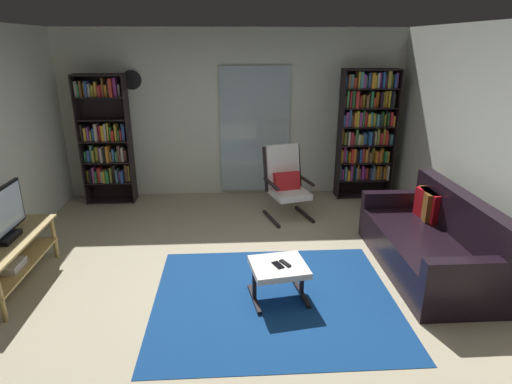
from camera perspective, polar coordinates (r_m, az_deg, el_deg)
The scene contains 14 objects.
ground_plane at distance 4.51m, azimuth -2.25°, elevation -12.38°, with size 7.02×7.02×0.00m, color tan.
wall_back at distance 6.82m, azimuth -2.94°, elevation 10.36°, with size 5.60×0.06×2.60m, color silver.
glass_door_panel at distance 6.81m, azimuth -0.15°, elevation 8.24°, with size 1.10×0.01×2.00m, color silver.
area_rug at distance 4.29m, azimuth 2.46°, elevation -14.21°, with size 2.35×2.00×0.01m, color navy.
tv_stand at distance 4.99m, azimuth -30.40°, elevation -7.49°, with size 0.50×1.32×0.52m.
television at distance 4.84m, azimuth -31.15°, elevation -2.97°, with size 0.20×0.86×0.52m.
bookshelf_near_tv at distance 6.87m, azimuth -19.64°, elevation 6.68°, with size 0.74×0.30×1.95m.
bookshelf_near_sofa at distance 6.90m, azimuth 14.62°, elevation 8.16°, with size 0.86×0.30×2.02m.
leather_sofa at distance 5.05m, azimuth 22.52°, elevation -6.37°, with size 0.88×1.92×0.88m.
lounge_armchair at distance 6.02m, azimuth 4.07°, elevation 1.59°, with size 0.72×0.78×1.02m.
ottoman at distance 4.15m, azimuth 3.07°, elevation -10.51°, with size 0.59×0.55×0.38m.
tv_remote at distance 4.12m, azimuth 3.95°, elevation -9.56°, with size 0.04×0.14×0.02m, color black.
cell_phone at distance 4.09m, azimuth 2.97°, elevation -9.80°, with size 0.07×0.14×0.01m, color black.
wall_clock at distance 6.84m, azimuth -16.40°, elevation 14.30°, with size 0.29×0.03×0.29m.
Camera 1 is at (-0.05, -3.83, 2.39)m, focal length 29.68 mm.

